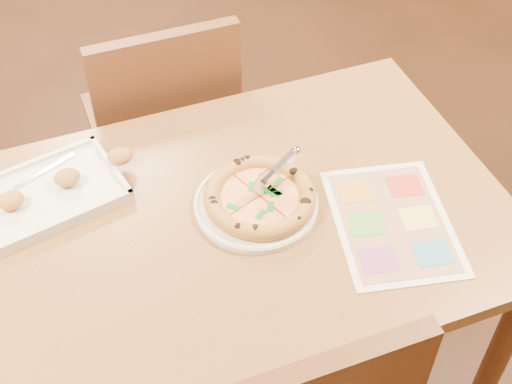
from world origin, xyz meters
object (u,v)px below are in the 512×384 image
object	(u,v)px
chair_far	(164,113)
pizza_cutter	(276,171)
menu	(392,222)
dining_table	(230,243)
appetizer_tray	(52,192)
plate	(256,205)
pizza	(260,197)

from	to	relation	value
chair_far	pizza_cutter	distance (m)	0.63
pizza_cutter	menu	bearing A→B (deg)	-59.34
pizza_cutter	dining_table	bearing A→B (deg)	173.32
appetizer_tray	plate	bearing A→B (deg)	-24.89
chair_far	menu	world-z (taller)	chair_far
pizza_cutter	appetizer_tray	distance (m)	0.53
plate	appetizer_tray	bearing A→B (deg)	155.11
chair_far	pizza	size ratio (longest dim) A/B	1.79
pizza	appetizer_tray	size ratio (longest dim) A/B	0.65
chair_far	pizza_cutter	bearing A→B (deg)	102.57
dining_table	chair_far	xyz separation A→B (m)	(-0.00, 0.60, -0.07)
pizza_cutter	pizza	bearing A→B (deg)	179.17
pizza	menu	distance (m)	0.31
plate	pizza_cutter	xyz separation A→B (m)	(0.06, 0.02, 0.07)
dining_table	pizza_cutter	world-z (taller)	pizza_cutter
chair_far	pizza	distance (m)	0.62
dining_table	plate	distance (m)	0.12
appetizer_tray	chair_far	bearing A→B (deg)	46.54
dining_table	menu	world-z (taller)	menu
dining_table	pizza	bearing A→B (deg)	10.62
menu	dining_table	bearing A→B (deg)	157.54
appetizer_tray	pizza	bearing A→B (deg)	-24.28
chair_far	plate	size ratio (longest dim) A/B	1.62
pizza	menu	size ratio (longest dim) A/B	0.72
plate	pizza	size ratio (longest dim) A/B	1.10
chair_far	pizza_cutter	size ratio (longest dim) A/B	3.58
chair_far	appetizer_tray	distance (m)	0.56
dining_table	menu	xyz separation A→B (m)	(0.35, -0.14, 0.09)
dining_table	chair_far	bearing A→B (deg)	90.00
chair_far	menu	bearing A→B (deg)	114.94
pizza	pizza_cutter	bearing A→B (deg)	19.92
pizza	appetizer_tray	bearing A→B (deg)	155.72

